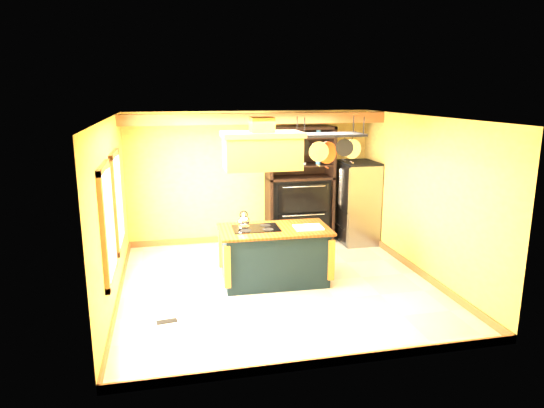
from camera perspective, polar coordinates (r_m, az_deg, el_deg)
name	(u,v)px	position (r m, az deg, el deg)	size (l,w,h in m)	color
floor	(277,284)	(8.04, 0.63, -9.44)	(5.00, 5.00, 0.00)	beige
ceiling	(278,117)	(7.43, 0.68, 10.14)	(5.00, 5.00, 0.00)	white
wall_back	(250,177)	(10.03, -2.56, 3.16)	(5.00, 0.02, 2.70)	#D7BB4E
wall_front	(329,256)	(5.31, 6.75, -6.09)	(5.00, 0.02, 2.70)	#D7BB4E
wall_left	(112,213)	(7.49, -18.34, -0.98)	(0.02, 5.00, 2.70)	#D7BB4E
wall_right	(422,197)	(8.53, 17.25, 0.78)	(0.02, 5.00, 2.70)	#D7BB4E
ceiling_beam	(257,119)	(9.10, -1.76, 10.01)	(5.00, 0.15, 0.20)	#9B5D30
window_near	(108,224)	(6.70, -18.74, -2.19)	(0.06, 1.06, 1.56)	#9B5D30
window_far	(118,200)	(8.05, -17.71, 0.41)	(0.06, 1.06, 1.56)	#9B5D30
kitchen_island	(274,255)	(7.99, 0.27, -5.99)	(1.81, 1.03, 1.11)	black
range_hood	(262,148)	(7.56, -1.19, 6.55)	(1.25, 0.70, 0.80)	#B2702C
pot_rack	(330,141)	(7.85, 6.79, 7.34)	(1.15, 0.53, 0.77)	black
refrigerator	(357,204)	(10.15, 9.95, -0.06)	(0.72, 0.85, 1.65)	gray
hutch	(299,198)	(10.07, 3.19, 0.71)	(1.36, 0.62, 2.40)	black
floor_register	(167,321)	(7.00, -12.27, -13.33)	(0.28, 0.12, 0.01)	black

